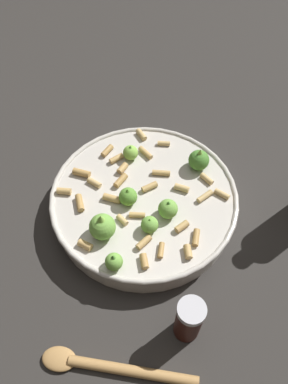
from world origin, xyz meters
The scene contains 4 objects.
ground_plane centered at (0.00, 0.00, 0.00)m, with size 2.40×2.40×0.00m, color #2D2B28.
cooking_pan centered at (0.00, 0.00, 0.03)m, with size 0.34×0.34×0.10m.
pepper_shaker centered at (-0.15, -0.18, 0.05)m, with size 0.04×0.04×0.10m.
wooden_spoon centered at (-0.26, -0.12, 0.01)m, with size 0.12×0.22×0.02m.
Camera 1 is at (-0.33, -0.22, 0.62)m, focal length 35.99 mm.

